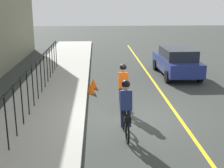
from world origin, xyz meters
name	(u,v)px	position (x,y,z in m)	size (l,w,h in m)	color
ground_plane	(135,117)	(0.00, 0.00, 0.00)	(80.00, 80.00, 0.00)	#313531
lane_line_centre	(178,116)	(0.00, -1.60, 0.00)	(36.00, 0.12, 0.01)	yellow
sidewalk	(40,117)	(0.00, 3.40, 0.07)	(40.00, 3.20, 0.15)	#A1A097
iron_fence	(32,80)	(1.00, 3.80, 1.21)	(14.47, 0.04, 1.60)	black
cyclist_lead	(126,109)	(-1.60, 0.50, 0.91)	(1.71, 0.37, 1.83)	black
cyclist_follow	(123,88)	(0.75, 0.37, 0.91)	(1.71, 0.37, 1.83)	black
patrol_sedan	(177,61)	(6.16, -3.09, 0.82)	(4.43, 1.99, 1.58)	navy
traffic_cone_near	(91,88)	(3.08, 1.62, 0.24)	(0.36, 0.36, 0.48)	#F15208
traffic_cone_far	(93,83)	(3.98, 1.53, 0.23)	(0.36, 0.36, 0.46)	#FB5506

